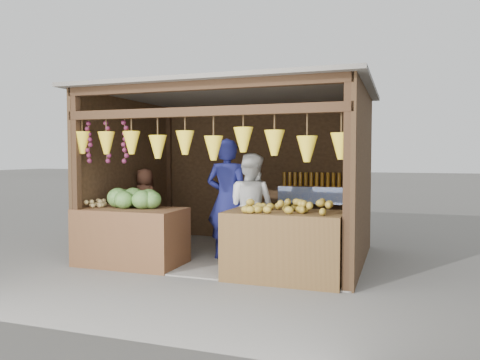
{
  "coord_description": "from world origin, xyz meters",
  "views": [
    {
      "loc": [
        2.53,
        -7.08,
        1.63
      ],
      "look_at": [
        0.12,
        -0.1,
        1.24
      ],
      "focal_mm": 35.0,
      "sensor_mm": 36.0,
      "label": 1
    }
  ],
  "objects_px": {
    "woman_standing": "(250,207)",
    "vendor_seated": "(145,199)",
    "counter_left": "(131,237)",
    "counter_right": "(285,245)",
    "man_standing": "(228,200)"
  },
  "relations": [
    {
      "from": "woman_standing",
      "to": "vendor_seated",
      "type": "height_order",
      "value": "woman_standing"
    },
    {
      "from": "counter_left",
      "to": "counter_right",
      "type": "distance_m",
      "value": 2.35
    },
    {
      "from": "woman_standing",
      "to": "counter_right",
      "type": "bearing_deg",
      "value": 140.18
    },
    {
      "from": "vendor_seated",
      "to": "man_standing",
      "type": "bearing_deg",
      "value": 177.98
    },
    {
      "from": "counter_right",
      "to": "woman_standing",
      "type": "height_order",
      "value": "woman_standing"
    },
    {
      "from": "counter_right",
      "to": "woman_standing",
      "type": "xyz_separation_m",
      "value": [
        -0.77,
        0.92,
        0.38
      ]
    },
    {
      "from": "counter_right",
      "to": "vendor_seated",
      "type": "height_order",
      "value": "vendor_seated"
    },
    {
      "from": "woman_standing",
      "to": "vendor_seated",
      "type": "distance_m",
      "value": 2.11
    },
    {
      "from": "counter_right",
      "to": "counter_left",
      "type": "bearing_deg",
      "value": 178.97
    },
    {
      "from": "counter_left",
      "to": "woman_standing",
      "type": "bearing_deg",
      "value": 29.06
    },
    {
      "from": "counter_left",
      "to": "man_standing",
      "type": "bearing_deg",
      "value": 32.42
    },
    {
      "from": "vendor_seated",
      "to": "counter_right",
      "type": "bearing_deg",
      "value": 168.53
    },
    {
      "from": "man_standing",
      "to": "woman_standing",
      "type": "xyz_separation_m",
      "value": [
        0.34,
        0.09,
        -0.11
      ]
    },
    {
      "from": "man_standing",
      "to": "woman_standing",
      "type": "height_order",
      "value": "man_standing"
    },
    {
      "from": "counter_right",
      "to": "vendor_seated",
      "type": "distance_m",
      "value": 3.16
    }
  ]
}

